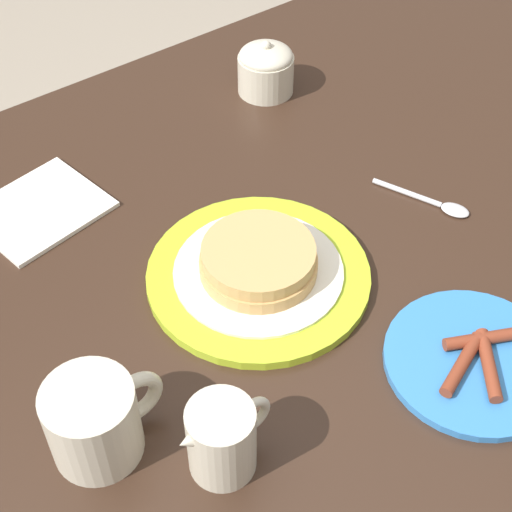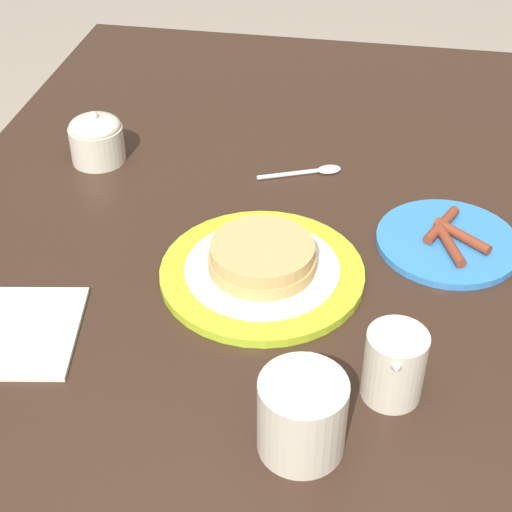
{
  "view_description": "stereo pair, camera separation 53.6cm",
  "coord_description": "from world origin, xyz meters",
  "px_view_note": "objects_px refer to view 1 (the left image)",
  "views": [
    {
      "loc": [
        -0.4,
        -0.53,
        1.41
      ],
      "look_at": [
        -0.02,
        -0.03,
        0.76
      ],
      "focal_mm": 55.0,
      "sensor_mm": 36.0,
      "label": 1
    },
    {
      "loc": [
        -0.79,
        -0.16,
        1.36
      ],
      "look_at": [
        -0.02,
        -0.03,
        0.76
      ],
      "focal_mm": 55.0,
      "sensor_mm": 36.0,
      "label": 2
    }
  ],
  "objects_px": {
    "pancake_plate": "(258,269)",
    "spoon": "(436,203)",
    "side_plate_bacon": "(474,360)",
    "napkin": "(40,209)",
    "creamer_pitcher": "(221,438)",
    "coffee_mug": "(96,420)",
    "sugar_bowl": "(266,68)"
  },
  "relations": [
    {
      "from": "napkin",
      "to": "spoon",
      "type": "bearing_deg",
      "value": -35.66
    },
    {
      "from": "spoon",
      "to": "coffee_mug",
      "type": "bearing_deg",
      "value": -174.64
    },
    {
      "from": "pancake_plate",
      "to": "sugar_bowl",
      "type": "xyz_separation_m",
      "value": [
        0.24,
        0.3,
        0.02
      ]
    },
    {
      "from": "napkin",
      "to": "pancake_plate",
      "type": "bearing_deg",
      "value": -59.62
    },
    {
      "from": "coffee_mug",
      "to": "creamer_pitcher",
      "type": "relative_size",
      "value": 1.17
    },
    {
      "from": "spoon",
      "to": "pancake_plate",
      "type": "bearing_deg",
      "value": 172.3
    },
    {
      "from": "pancake_plate",
      "to": "spoon",
      "type": "distance_m",
      "value": 0.26
    },
    {
      "from": "creamer_pitcher",
      "to": "spoon",
      "type": "height_order",
      "value": "creamer_pitcher"
    },
    {
      "from": "pancake_plate",
      "to": "napkin",
      "type": "xyz_separation_m",
      "value": [
        -0.15,
        0.26,
        -0.01
      ]
    },
    {
      "from": "pancake_plate",
      "to": "napkin",
      "type": "distance_m",
      "value": 0.3
    },
    {
      "from": "napkin",
      "to": "spoon",
      "type": "xyz_separation_m",
      "value": [
        0.41,
        -0.3,
        0.0
      ]
    },
    {
      "from": "sugar_bowl",
      "to": "napkin",
      "type": "xyz_separation_m",
      "value": [
        -0.39,
        -0.04,
        -0.04
      ]
    },
    {
      "from": "creamer_pitcher",
      "to": "napkin",
      "type": "bearing_deg",
      "value": 87.6
    },
    {
      "from": "creamer_pitcher",
      "to": "sugar_bowl",
      "type": "relative_size",
      "value": 1.22
    },
    {
      "from": "sugar_bowl",
      "to": "side_plate_bacon",
      "type": "bearing_deg",
      "value": -103.69
    },
    {
      "from": "side_plate_bacon",
      "to": "sugar_bowl",
      "type": "bearing_deg",
      "value": 76.31
    },
    {
      "from": "pancake_plate",
      "to": "creamer_pitcher",
      "type": "relative_size",
      "value": 2.54
    },
    {
      "from": "sugar_bowl",
      "to": "spoon",
      "type": "relative_size",
      "value": 0.66
    },
    {
      "from": "pancake_plate",
      "to": "spoon",
      "type": "xyz_separation_m",
      "value": [
        0.26,
        -0.04,
        -0.01
      ]
    },
    {
      "from": "pancake_plate",
      "to": "napkin",
      "type": "height_order",
      "value": "pancake_plate"
    },
    {
      "from": "side_plate_bacon",
      "to": "spoon",
      "type": "xyz_separation_m",
      "value": [
        0.15,
        0.2,
        -0.0
      ]
    },
    {
      "from": "pancake_plate",
      "to": "creamer_pitcher",
      "type": "height_order",
      "value": "creamer_pitcher"
    },
    {
      "from": "pancake_plate",
      "to": "side_plate_bacon",
      "type": "xyz_separation_m",
      "value": [
        0.11,
        -0.23,
        -0.01
      ]
    },
    {
      "from": "coffee_mug",
      "to": "spoon",
      "type": "bearing_deg",
      "value": 5.36
    },
    {
      "from": "side_plate_bacon",
      "to": "napkin",
      "type": "bearing_deg",
      "value": 117.91
    },
    {
      "from": "coffee_mug",
      "to": "spoon",
      "type": "relative_size",
      "value": 0.94
    },
    {
      "from": "napkin",
      "to": "creamer_pitcher",
      "type": "bearing_deg",
      "value": -92.4
    },
    {
      "from": "napkin",
      "to": "side_plate_bacon",
      "type": "bearing_deg",
      "value": -62.09
    },
    {
      "from": "pancake_plate",
      "to": "creamer_pitcher",
      "type": "distance_m",
      "value": 0.24
    },
    {
      "from": "side_plate_bacon",
      "to": "sugar_bowl",
      "type": "distance_m",
      "value": 0.55
    },
    {
      "from": "coffee_mug",
      "to": "spoon",
      "type": "xyz_separation_m",
      "value": [
        0.51,
        0.05,
        -0.04
      ]
    },
    {
      "from": "pancake_plate",
      "to": "spoon",
      "type": "relative_size",
      "value": 2.04
    }
  ]
}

